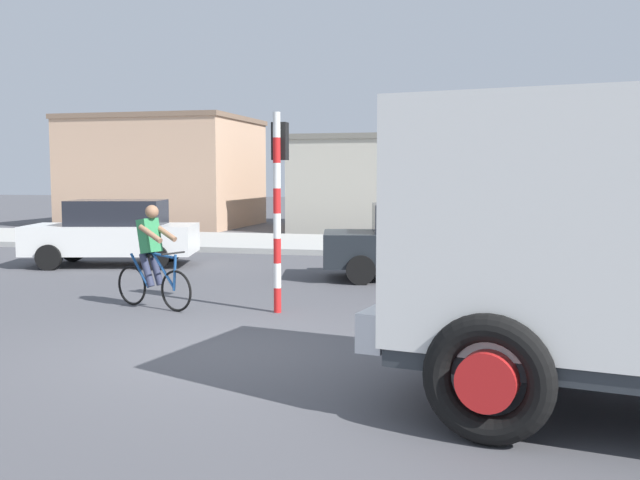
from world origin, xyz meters
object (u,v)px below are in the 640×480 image
at_px(car_red_near, 420,241).
at_px(car_white_mid, 114,232).
at_px(cyclist, 152,257).
at_px(traffic_light_pole, 278,184).
at_px(car_far_side, 630,243).

distance_m(car_red_near, car_white_mid, 7.51).
bearing_deg(car_white_mid, cyclist, -54.19).
bearing_deg(traffic_light_pole, car_far_side, 38.31).
distance_m(car_white_mid, car_far_side, 11.75).
xyz_separation_m(cyclist, traffic_light_pole, (2.12, 0.23, 1.20)).
xyz_separation_m(cyclist, car_far_side, (8.21, 5.04, -0.05)).
bearing_deg(traffic_light_pole, cyclist, -173.93).
relative_size(cyclist, car_far_side, 0.40).
relative_size(car_red_near, car_far_side, 0.99).
bearing_deg(cyclist, car_white_mid, 125.81).
relative_size(cyclist, traffic_light_pole, 0.54).
height_order(cyclist, car_white_mid, cyclist).
xyz_separation_m(traffic_light_pole, car_red_near, (1.84, 4.21, -1.25)).
bearing_deg(car_red_near, traffic_light_pole, -113.55).
height_order(cyclist, traffic_light_pole, traffic_light_pole).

